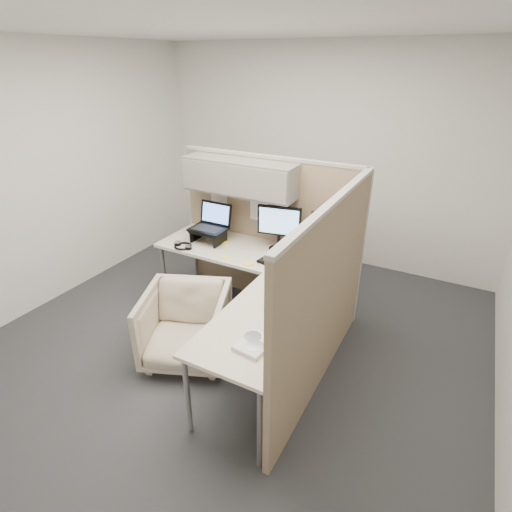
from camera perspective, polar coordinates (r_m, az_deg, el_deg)
The scene contains 19 objects.
ground at distance 4.01m, azimuth -3.02°, elevation -12.07°, with size 4.50×4.50×0.00m, color #2C2C30.
partition_back at distance 4.20m, azimuth -0.05°, elevation 7.05°, with size 2.00×0.36×1.63m.
partition_right at distance 3.18m, azimuth 10.08°, elevation -5.82°, with size 0.07×2.03×1.63m.
desk at distance 3.66m, azimuth -0.58°, elevation -3.13°, with size 2.00×1.98×0.73m.
office_chair at distance 3.66m, azimuth -9.99°, elevation -9.38°, with size 0.73×0.68×0.75m, color beige.
monitor_left at distance 3.98m, azimuth 3.32°, elevation 4.47°, with size 0.44×0.20×0.47m.
monitor_right at distance 3.72m, azimuth 9.30°, elevation 2.50°, with size 0.33×0.34×0.47m.
laptop_station at distance 4.27m, azimuth -6.59°, elevation 4.08°, with size 0.38×0.32×0.39m.
keyboard at distance 3.76m, azimuth 3.35°, elevation -1.35°, with size 0.44×0.15×0.02m, color black.
mouse at distance 3.58m, azimuth 7.25°, elevation -2.98°, with size 0.09×0.06×0.03m, color black.
travel_mug at distance 3.88m, azimuth 4.84°, elevation 0.88°, with size 0.09×0.09×0.18m.
soda_can_green at distance 3.51m, azimuth 8.30°, elevation -2.89°, with size 0.07×0.07×0.12m, color #B21E1E.
soda_can_silver at distance 3.80m, azimuth 7.32°, elevation -0.39°, with size 0.07×0.07×0.12m, color black.
sticky_note_c at distance 4.24m, azimuth -4.25°, elevation 1.88°, with size 0.08×0.08×0.01m, color yellow.
sticky_note_b at distance 3.80m, azimuth -1.12°, elevation -1.16°, with size 0.08×0.08×0.01m, color yellow.
sticky_note_a at distance 3.94m, azimuth -4.28°, elevation -0.14°, with size 0.08×0.08×0.01m, color yellow.
headphones at distance 4.21m, azimuth -10.39°, elevation 1.44°, with size 0.23×0.21×0.03m.
paper_stack at distance 2.78m, azimuth -0.22°, elevation -12.43°, with size 0.23×0.28×0.03m.
desk_clock at distance 3.14m, azimuth 4.90°, elevation -6.78°, with size 0.05×0.10×0.09m.
Camera 1 is at (1.67, -2.66, 2.49)m, focal length 28.00 mm.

